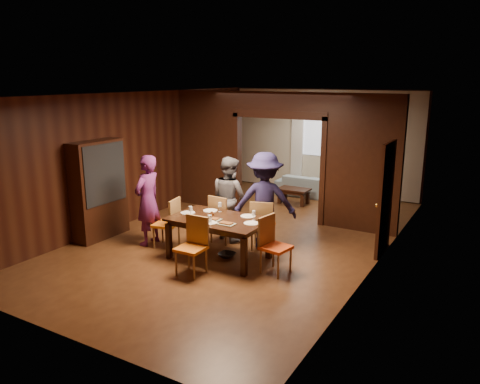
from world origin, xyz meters
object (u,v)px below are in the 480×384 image
Objects in this scene: coffee_table at (294,196)px; chair_right at (276,246)px; person_purple at (148,200)px; hutch at (99,190)px; dining_table at (219,238)px; chair_left at (166,223)px; chair_far_l at (224,218)px; chair_far_r at (263,224)px; chair_near at (191,247)px; person_grey at (230,198)px; person_navy at (265,201)px; sofa at (312,186)px.

chair_right reaches higher than coffee_table.
person_purple is 0.89× the size of hutch.
dining_table is 0.86× the size of hutch.
chair_left is 1.14m from chair_far_l.
chair_far_l and chair_far_r have the same top height.
chair_near is 2.82m from hutch.
person_grey is at bearing 130.39° from person_purple.
chair_left is 2.39m from chair_right.
dining_table is 0.88m from chair_far_l.
coffee_table is (-0.81, 3.25, -0.73)m from person_navy.
coffee_table is 5.02m from chair_near.
person_navy is 0.93× the size of hutch.
chair_right is at bearing -3.80° from dining_table.
chair_far_r is (1.66, 0.86, 0.00)m from chair_left.
person_navy is at bearing 46.03° from chair_right.
chair_right is 1.00× the size of chair_near.
chair_near is at bearing 55.97° from chair_far_r.
person_navy reaches higher than person_grey.
hutch reaches higher than person_navy.
hutch reaches higher than chair_far_r.
person_purple reaches higher than person_grey.
chair_near is (-0.47, -1.74, -0.45)m from person_navy.
chair_far_l is at bearing -16.25° from person_navy.
chair_left is (-1.21, -0.01, 0.10)m from dining_table.
dining_table is at bearing 120.79° from chair_far_l.
chair_far_l is at bearing 71.03° from chair_right.
person_purple is 1.14m from hutch.
chair_far_l is at bearing 23.49° from hutch.
person_purple reaches higher than chair_right.
person_grey is 0.91× the size of person_navy.
chair_far_l and chair_near have the same top height.
chair_right is (1.40, -5.19, 0.20)m from sofa.
hutch reaches higher than chair_right.
hutch reaches higher than chair_near.
hutch is at bearing 64.45° from sofa.
person_grey is at bearing 64.73° from chair_right.
hutch reaches higher than chair_far_l.
person_grey reaches higher than chair_right.
chair_right and chair_far_r have the same top height.
chair_far_r is at bearing 98.52° from sofa.
dining_table is 1.78× the size of chair_far_l.
chair_left is 1.87m from chair_far_r.
chair_far_l is 1.00× the size of chair_near.
person_navy is 1.92× the size of chair_right.
coffee_table is at bearing -100.91° from person_navy.
person_purple is 0.90× the size of sofa.
chair_left is at bearing -101.52° from coffee_table.
hutch is (-2.34, -1.02, 0.52)m from chair_far_l.
dining_table is 1.78× the size of chair_far_r.
chair_far_l is (1.22, 0.83, -0.40)m from person_purple.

